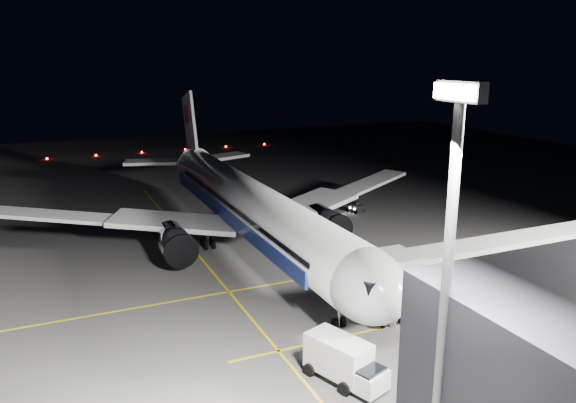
# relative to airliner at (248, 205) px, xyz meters

# --- Properties ---
(ground) EXTENTS (200.00, 200.00, 0.00)m
(ground) POSITION_rel_airliner_xyz_m (1.08, 0.00, -5.16)
(ground) COLOR #4C4C4F
(ground) RESTS_ON ground
(guide_line_main) EXTENTS (0.25, 80.00, 0.01)m
(guide_line_main) POSITION_rel_airliner_xyz_m (11.08, 0.00, -5.16)
(guide_line_main) COLOR gold
(guide_line_main) RESTS_ON ground
(guide_line_cross) EXTENTS (70.00, 0.25, 0.01)m
(guide_line_cross) POSITION_rel_airliner_xyz_m (1.08, -6.00, -5.16)
(guide_line_cross) COLOR gold
(guide_line_cross) RESTS_ON ground
(guide_line_side) EXTENTS (0.25, 40.00, 0.01)m
(guide_line_side) POSITION_rel_airliner_xyz_m (23.08, 10.00, -5.16)
(guide_line_side) COLOR gold
(guide_line_side) RESTS_ON ground
(airliner) EXTENTS (61.48, 54.22, 16.64)m
(airliner) POSITION_rel_airliner_xyz_m (0.00, 0.00, 0.00)
(airliner) COLOR silver
(airliner) RESTS_ON ground
(jet_bridge) EXTENTS (3.60, 34.40, 6.30)m
(jet_bridge) POSITION_rel_airliner_xyz_m (23.08, 18.06, -0.58)
(jet_bridge) COLOR #B2B2B7
(jet_bridge) RESTS_ON ground
(floodlight_mast_south) EXTENTS (2.40, 0.67, 20.70)m
(floodlight_mast_south) POSITION_rel_airliner_xyz_m (41.08, -6.01, 7.21)
(floodlight_mast_south) COLOR #59595E
(floodlight_mast_south) RESTS_ON ground
(taxiway_lights) EXTENTS (0.44, 60.44, 0.44)m
(taxiway_lights) POSITION_rel_airliner_xyz_m (-70.92, 0.00, -4.94)
(taxiway_lights) COLOR #FF140A
(taxiway_lights) RESTS_ON ground
(service_truck) EXTENTS (6.31, 4.21, 3.01)m
(service_truck) POSITION_rel_airliner_xyz_m (28.64, -3.49, -3.55)
(service_truck) COLOR silver
(service_truck) RESTS_ON ground
(baggage_tug) EXTENTS (2.45, 2.14, 1.53)m
(baggage_tug) POSITION_rel_airliner_xyz_m (-8.25, 19.21, -4.46)
(baggage_tug) COLOR black
(baggage_tug) RESTS_ON ground
(safety_cone_a) EXTENTS (0.35, 0.35, 0.53)m
(safety_cone_a) POSITION_rel_airliner_xyz_m (1.48, 4.00, -4.90)
(safety_cone_a) COLOR #F55E0A
(safety_cone_a) RESTS_ON ground
(safety_cone_b) EXTENTS (0.43, 0.43, 0.64)m
(safety_cone_b) POSITION_rel_airliner_xyz_m (0.36, 4.00, -4.84)
(safety_cone_b) COLOR #F55E0A
(safety_cone_b) RESTS_ON ground
(safety_cone_c) EXTENTS (0.35, 0.35, 0.53)m
(safety_cone_c) POSITION_rel_airliner_xyz_m (2.43, 4.00, -4.90)
(safety_cone_c) COLOR #F55E0A
(safety_cone_c) RESTS_ON ground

